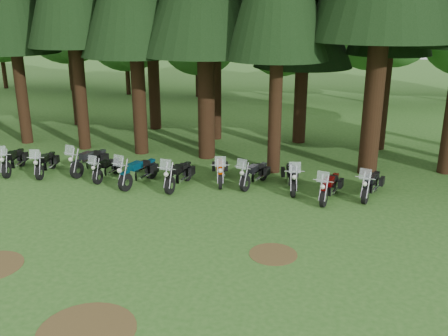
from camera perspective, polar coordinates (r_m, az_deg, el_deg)
The scene contains 19 objects.
ground at distance 15.39m, azimuth -11.66°, elevation -8.65°, with size 120.00×120.00×0.00m, color #2A591C.
decid_1 at distance 44.09m, azimuth -17.35°, elevation 15.98°, with size 7.91×7.69×9.88m.
decid_2 at distance 40.71m, azimuth -10.96°, elevation 15.10°, with size 6.72×6.53×8.40m.
decid_3 at distance 39.10m, azimuth -2.77°, elevation 14.63°, with size 6.12×5.95×7.65m.
decid_4 at distance 39.04m, azimuth 6.94°, elevation 14.31°, with size 5.93×5.76×7.41m.
decid_5 at distance 38.15m, azimuth 17.43°, elevation 16.37°, with size 8.45×8.21×10.56m.
dirt_patch_1 at distance 14.65m, azimuth 5.64°, elevation -9.76°, with size 1.40×1.40×0.01m, color #4C3D1E.
dirt_patch_2 at distance 11.94m, azimuth -15.43°, elevation -17.48°, with size 2.20×2.20×0.01m, color #4C3D1E.
motorcycle_0 at distance 23.17m, azimuth -22.92°, elevation 0.73°, with size 0.83×2.32×1.46m.
motorcycle_1 at distance 22.39m, azimuth -19.70°, elevation 0.46°, with size 0.71×2.18×1.38m.
motorcycle_2 at distance 22.02m, azimuth -15.11°, elevation 0.72°, with size 0.82×2.36×1.49m.
motorcycle_3 at distance 21.08m, azimuth -13.24°, elevation -0.11°, with size 0.50×2.02×1.27m.
motorcycle_4 at distance 20.11m, azimuth -9.76°, elevation -0.51°, with size 0.91×2.41×1.53m.
motorcycle_5 at distance 19.61m, azimuth -5.20°, elevation -0.85°, with size 0.58×2.34×1.47m.
motorcycle_6 at distance 20.08m, azimuth -0.45°, elevation -0.38°, with size 0.82×2.23×1.41m.
motorcycle_7 at distance 19.76m, azimuth 3.48°, elevation -0.77°, with size 0.93×2.15×1.37m.
motorcycle_8 at distance 19.48m, azimuth 7.68°, elevation -1.09°, with size 0.74×2.31×1.45m.
motorcycle_9 at distance 18.70m, azimuth 11.97°, elevation -2.21°, with size 0.77×2.23×1.41m.
motorcycle_10 at distance 19.33m, azimuth 16.45°, elevation -1.89°, with size 0.89×2.21×1.41m.
Camera 1 is at (6.11, -12.37, 6.81)m, focal length 40.00 mm.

